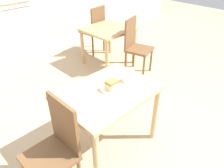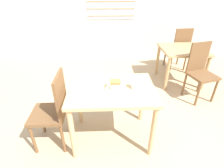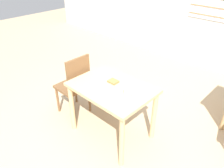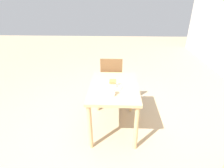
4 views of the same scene
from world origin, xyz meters
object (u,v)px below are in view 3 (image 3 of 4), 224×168
Objects in this scene: plate at (114,87)px; coffee_mug at (128,92)px; dining_table_near at (112,95)px; cake_slice at (113,84)px; chair_near_window at (75,84)px.

plate is 2.33× the size of coffee_mug.
dining_table_near is 0.18m from cake_slice.
dining_table_near is 1.02× the size of chair_near_window.
chair_near_window reaches higher than coffee_mug.
plate is at bearing 67.28° from cake_slice.
chair_near_window is 8.51× the size of cake_slice.
dining_table_near is 0.70m from chair_near_window.
coffee_mug is (0.26, -0.02, 0.17)m from dining_table_near.
cake_slice is at bearing -179.87° from coffee_mug.
dining_table_near is at bearing 156.48° from cake_slice.
coffee_mug reaches higher than dining_table_near.
plate is at bearing 94.41° from chair_near_window.
dining_table_near is at bearing 95.02° from chair_near_window.
chair_near_window is at bearing -176.60° from cake_slice.
coffee_mug is at bearing -3.36° from plate.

